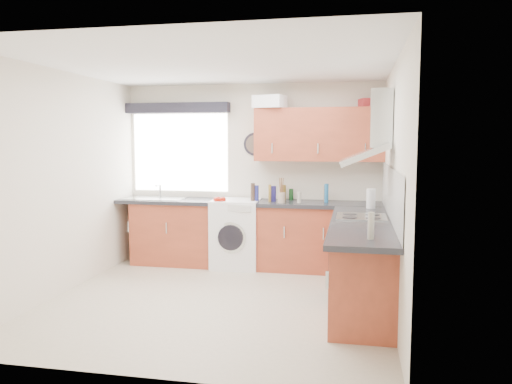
% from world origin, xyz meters
% --- Properties ---
extents(ground_plane, '(3.60, 3.60, 0.00)m').
position_xyz_m(ground_plane, '(0.00, 0.00, 0.00)').
color(ground_plane, beige).
extents(ceiling, '(3.60, 3.60, 0.02)m').
position_xyz_m(ceiling, '(0.00, 0.00, 2.50)').
color(ceiling, white).
rests_on(ceiling, wall_back).
extents(wall_back, '(3.60, 0.02, 2.50)m').
position_xyz_m(wall_back, '(0.00, 1.80, 1.25)').
color(wall_back, silver).
rests_on(wall_back, ground_plane).
extents(wall_front, '(3.60, 0.02, 2.50)m').
position_xyz_m(wall_front, '(0.00, -1.80, 1.25)').
color(wall_front, silver).
rests_on(wall_front, ground_plane).
extents(wall_left, '(0.02, 3.60, 2.50)m').
position_xyz_m(wall_left, '(-1.80, 0.00, 1.25)').
color(wall_left, silver).
rests_on(wall_left, ground_plane).
extents(wall_right, '(0.02, 3.60, 2.50)m').
position_xyz_m(wall_right, '(1.80, 0.00, 1.25)').
color(wall_right, silver).
rests_on(wall_right, ground_plane).
extents(window, '(1.40, 0.02, 1.10)m').
position_xyz_m(window, '(-1.05, 1.79, 1.55)').
color(window, white).
rests_on(window, wall_back).
extents(window_blind, '(1.50, 0.18, 0.14)m').
position_xyz_m(window_blind, '(-1.05, 1.70, 2.18)').
color(window_blind, black).
rests_on(window_blind, wall_back).
extents(splashback, '(0.01, 3.00, 0.54)m').
position_xyz_m(splashback, '(1.79, 0.30, 1.18)').
color(splashback, white).
rests_on(splashback, wall_right).
extents(base_cab_back, '(3.00, 0.58, 0.86)m').
position_xyz_m(base_cab_back, '(-0.10, 1.51, 0.43)').
color(base_cab_back, brown).
rests_on(base_cab_back, ground_plane).
extents(base_cab_corner, '(0.60, 0.60, 0.86)m').
position_xyz_m(base_cab_corner, '(1.50, 1.50, 0.43)').
color(base_cab_corner, brown).
rests_on(base_cab_corner, ground_plane).
extents(base_cab_right, '(0.58, 2.10, 0.86)m').
position_xyz_m(base_cab_right, '(1.51, 0.15, 0.43)').
color(base_cab_right, brown).
rests_on(base_cab_right, ground_plane).
extents(worktop_back, '(3.60, 0.62, 0.05)m').
position_xyz_m(worktop_back, '(0.00, 1.50, 0.89)').
color(worktop_back, black).
rests_on(worktop_back, base_cab_back).
extents(worktop_right, '(0.62, 2.42, 0.05)m').
position_xyz_m(worktop_right, '(1.50, 0.00, 0.89)').
color(worktop_right, black).
rests_on(worktop_right, base_cab_right).
extents(sink, '(0.84, 0.46, 0.10)m').
position_xyz_m(sink, '(-1.33, 1.50, 0.95)').
color(sink, silver).
rests_on(sink, worktop_back).
extents(oven, '(0.56, 0.58, 0.85)m').
position_xyz_m(oven, '(1.50, 0.30, 0.42)').
color(oven, black).
rests_on(oven, ground_plane).
extents(hob_plate, '(0.52, 0.52, 0.01)m').
position_xyz_m(hob_plate, '(1.50, 0.30, 0.92)').
color(hob_plate, silver).
rests_on(hob_plate, worktop_right).
extents(extractor_hood, '(0.52, 0.78, 0.66)m').
position_xyz_m(extractor_hood, '(1.60, 0.30, 1.77)').
color(extractor_hood, silver).
rests_on(extractor_hood, wall_right).
extents(upper_cabinets, '(1.70, 0.35, 0.70)m').
position_xyz_m(upper_cabinets, '(0.95, 1.62, 1.80)').
color(upper_cabinets, brown).
rests_on(upper_cabinets, wall_back).
extents(washing_machine, '(0.66, 0.64, 0.92)m').
position_xyz_m(washing_machine, '(-0.15, 1.47, 0.46)').
color(washing_machine, white).
rests_on(washing_machine, ground_plane).
extents(wall_clock, '(0.32, 0.04, 0.32)m').
position_xyz_m(wall_clock, '(0.05, 1.78, 1.67)').
color(wall_clock, black).
rests_on(wall_clock, wall_back).
extents(casserole, '(0.45, 0.37, 0.16)m').
position_xyz_m(casserole, '(0.30, 1.53, 2.23)').
color(casserole, white).
rests_on(casserole, upper_cabinets).
extents(storage_box, '(0.31, 0.28, 0.12)m').
position_xyz_m(storage_box, '(1.60, 1.72, 2.21)').
color(storage_box, '#BC2D31').
rests_on(storage_box, upper_cabinets).
extents(utensil_pot, '(0.11, 0.11, 0.14)m').
position_xyz_m(utensil_pot, '(0.49, 1.35, 0.98)').
color(utensil_pot, tan).
rests_on(utensil_pot, worktop_back).
extents(kitchen_roll, '(0.12, 0.12, 0.24)m').
position_xyz_m(kitchen_roll, '(1.62, 1.05, 1.03)').
color(kitchen_roll, white).
rests_on(kitchen_roll, worktop_right).
extents(tomato_cluster, '(0.17, 0.17, 0.07)m').
position_xyz_m(tomato_cluster, '(-0.33, 1.30, 0.94)').
color(tomato_cluster, '#A51607').
rests_on(tomato_cluster, worktop_back).
extents(jar_0, '(0.06, 0.06, 0.25)m').
position_xyz_m(jar_0, '(0.10, 1.40, 1.03)').
color(jar_0, '#3C2B21').
rests_on(jar_0, worktop_back).
extents(jar_1, '(0.04, 0.04, 0.23)m').
position_xyz_m(jar_1, '(0.32, 1.45, 1.03)').
color(jar_1, olive).
rests_on(jar_1, worktop_back).
extents(jar_2, '(0.07, 0.07, 0.21)m').
position_xyz_m(jar_2, '(0.36, 1.50, 1.01)').
color(jar_2, navy).
rests_on(jar_2, worktop_back).
extents(jar_3, '(0.06, 0.06, 0.24)m').
position_xyz_m(jar_3, '(1.06, 1.53, 1.03)').
color(jar_3, '#1D5B8D').
rests_on(jar_3, worktop_back).
extents(jar_4, '(0.06, 0.06, 0.22)m').
position_xyz_m(jar_4, '(0.15, 1.42, 1.02)').
color(jar_4, navy).
rests_on(jar_4, worktop_back).
extents(jar_5, '(0.06, 0.06, 0.15)m').
position_xyz_m(jar_5, '(0.58, 1.69, 0.99)').
color(jar_5, '#143817').
rests_on(jar_5, worktop_back).
extents(jar_6, '(0.07, 0.07, 0.21)m').
position_xyz_m(jar_6, '(0.47, 1.68, 1.01)').
color(jar_6, brown).
rests_on(jar_6, worktop_back).
extents(jar_7, '(0.05, 0.05, 0.14)m').
position_xyz_m(jar_7, '(0.72, 1.40, 0.98)').
color(jar_7, '#AFA895').
rests_on(jar_7, worktop_back).
extents(jar_8, '(0.05, 0.05, 0.22)m').
position_xyz_m(jar_8, '(1.05, 1.62, 1.02)').
color(jar_8, brown).
rests_on(jar_8, worktop_back).
extents(bottle_0, '(0.05, 0.05, 0.23)m').
position_xyz_m(bottle_0, '(1.56, -0.88, 1.02)').
color(bottle_0, '#A39E8B').
rests_on(bottle_0, worktop_right).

